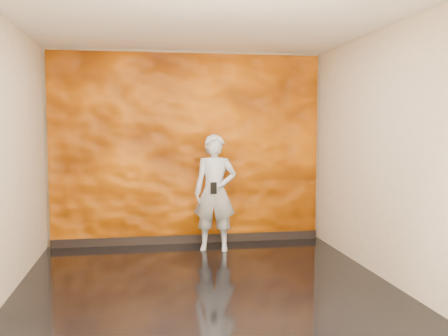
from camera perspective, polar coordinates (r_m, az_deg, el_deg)
room at (r=5.33m, az=-2.23°, el=1.44°), size 4.02×4.02×2.81m
feature_wall at (r=7.27m, az=-4.16°, el=2.17°), size 3.90×0.06×2.75m
baseboard at (r=7.41m, az=-4.06°, el=-8.09°), size 3.90×0.04×0.12m
man at (r=6.86m, az=-1.04°, el=-2.83°), size 0.66×0.51×1.60m
phone at (r=6.64m, az=-1.20°, el=-2.32°), size 0.09×0.03×0.16m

